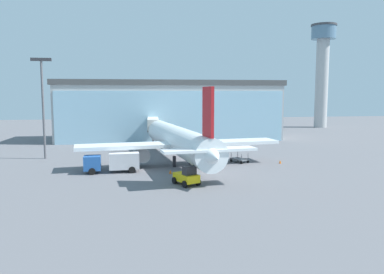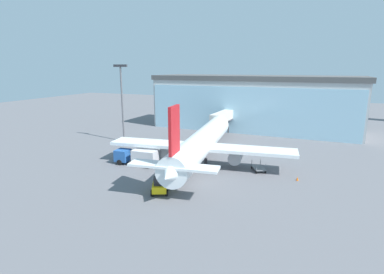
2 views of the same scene
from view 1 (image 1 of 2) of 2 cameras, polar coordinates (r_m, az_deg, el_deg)
ground at (r=50.02m, az=1.76°, el=-5.65°), size 240.00×240.00×0.00m
terminal_building at (r=89.38m, az=-3.42°, el=4.13°), size 52.30×17.14×13.78m
jet_bridge at (r=77.51m, az=-5.96°, el=1.89°), size 2.94×11.84×5.76m
control_tower at (r=128.89m, az=19.26°, el=10.41°), size 7.98×7.98×32.70m
apron_light_mast at (r=65.56m, az=-21.79°, el=5.46°), size 3.20×0.40×16.37m
airplane at (r=56.48m, az=-2.00°, el=-0.59°), size 30.54×35.41×11.40m
catering_truck at (r=51.85m, az=-11.81°, el=-3.70°), size 7.37×2.71×2.65m
baggage_cart at (r=58.82m, az=7.25°, el=-3.37°), size 2.75×3.22×1.50m
pushback_tug at (r=43.89m, az=-0.80°, el=-6.05°), size 3.21×3.66×2.30m
safety_cone_nose at (r=50.24m, az=-3.31°, el=-5.28°), size 0.36×0.36×0.55m
safety_cone_wingtip at (r=58.99m, az=13.28°, el=-3.69°), size 0.36×0.36×0.55m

